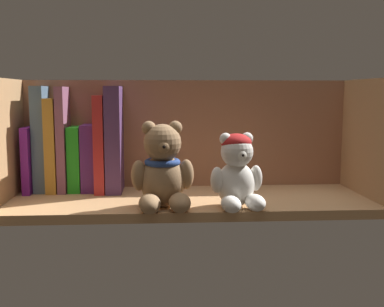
{
  "coord_description": "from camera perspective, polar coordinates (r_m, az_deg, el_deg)",
  "views": [
    {
      "loc": [
        -6.02,
        -101.0,
        25.11
      ],
      "look_at": [
        0.46,
        0.0,
        12.0
      ],
      "focal_mm": 43.18,
      "sensor_mm": 36.0,
      "label": 1
    }
  ],
  "objects": [
    {
      "name": "shelf_board",
      "position": [
        1.04,
        -0.25,
        -6.02
      ],
      "size": [
        79.16,
        26.44,
        2.0
      ],
      "primitive_type": "cube",
      "color": "tan",
      "rests_on": "ground"
    },
    {
      "name": "shelf_back_panel",
      "position": [
        1.15,
        -0.67,
        1.97
      ],
      "size": [
        81.56,
        1.2,
        28.42
      ],
      "primitive_type": "cube",
      "color": "#905E44",
      "rests_on": "ground"
    },
    {
      "name": "shelf_side_panel_left",
      "position": [
        1.07,
        -22.34,
        0.99
      ],
      "size": [
        1.6,
        28.84,
        28.42
      ],
      "primitive_type": "cube",
      "color": "tan",
      "rests_on": "ground"
    },
    {
      "name": "shelf_side_panel_right",
      "position": [
        1.12,
        20.9,
        1.3
      ],
      "size": [
        1.6,
        28.84,
        28.42
      ],
      "primitive_type": "cube",
      "color": "tan",
      "rests_on": "ground"
    },
    {
      "name": "book_0",
      "position": [
        1.17,
        -19.12,
        -0.59
      ],
      "size": [
        1.74,
        13.19,
        15.45
      ],
      "primitive_type": "cube",
      "color": "#6B1A91",
      "rests_on": "shelf_board"
    },
    {
      "name": "book_1",
      "position": [
        1.16,
        -18.01,
        1.73
      ],
      "size": [
        2.87,
        9.52,
        24.89
      ],
      "primitive_type": "cube",
      "color": "#49637A",
      "rests_on": "shelf_board"
    },
    {
      "name": "book_2",
      "position": [
        1.15,
        -16.59,
        1.06
      ],
      "size": [
        2.43,
        11.77,
        22.07
      ],
      "primitive_type": "cube",
      "color": "#B67E2B",
      "rests_on": "shelf_board"
    },
    {
      "name": "book_3",
      "position": [
        1.14,
        -15.43,
        1.73
      ],
      "size": [
        1.97,
        11.39,
        24.74
      ],
      "primitive_type": "cube",
      "color": "#824C66",
      "rests_on": "shelf_board"
    },
    {
      "name": "book_4",
      "position": [
        1.15,
        -14.06,
        -0.58
      ],
      "size": [
        2.88,
        10.19,
        15.37
      ],
      "primitive_type": "cube",
      "color": "green",
      "rests_on": "shelf_board"
    },
    {
      "name": "book_5",
      "position": [
        1.14,
        -12.46,
        -0.45
      ],
      "size": [
        3.13,
        10.68,
        15.85
      ],
      "primitive_type": "cube",
      "rotation": [
        0.0,
        -0.0,
        0.0
      ],
      "color": "#56246D",
      "rests_on": "shelf_board"
    },
    {
      "name": "book_6",
      "position": [
        1.13,
        -11.03,
        1.29
      ],
      "size": [
        2.34,
        14.87,
        22.75
      ],
      "primitive_type": "cube",
      "color": "red",
      "rests_on": "shelf_board"
    },
    {
      "name": "book_7",
      "position": [
        1.13,
        -9.45,
        1.84
      ],
      "size": [
        3.54,
        14.95,
        24.85
      ],
      "primitive_type": "cube",
      "color": "#4F305E",
      "rests_on": "shelf_board"
    },
    {
      "name": "teddy_bear_larger",
      "position": [
        0.94,
        -3.63,
        -2.19
      ],
      "size": [
        12.99,
        13.27,
        17.71
      ],
      "color": "#93704C",
      "rests_on": "shelf_board"
    },
    {
      "name": "teddy_bear_smaller",
      "position": [
        0.94,
        5.59,
        -2.32
      ],
      "size": [
        11.37,
        11.84,
        15.31
      ],
      "color": "white",
      "rests_on": "shelf_board"
    }
  ]
}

